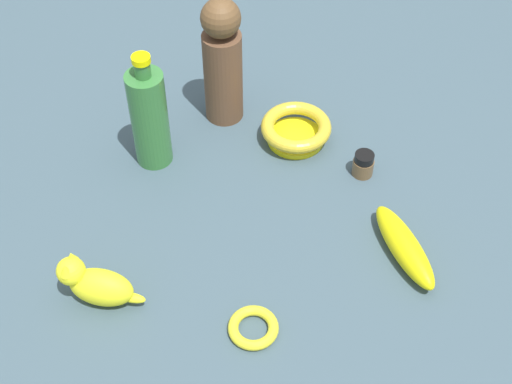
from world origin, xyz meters
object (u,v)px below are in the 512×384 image
Objects in this scene: person_figure_adult at (222,61)px; banana at (404,247)px; nail_polish_jar at (363,164)px; bowl at (296,129)px; cat_figurine at (95,284)px; bangle at (253,328)px; bottle_tall at (149,117)px.

person_figure_adult reaches higher than banana.
bowl is at bearing 66.16° from nail_polish_jar.
banana is (-0.27, -0.37, -0.11)m from person_figure_adult.
banana is (-0.23, -0.22, -0.00)m from bowl.
nail_polish_jar is 0.18× the size of person_figure_adult.
person_figure_adult is (0.46, -0.09, 0.09)m from cat_figurine.
banana is at bearing -126.15° from person_figure_adult.
nail_polish_jar is 0.32m from person_figure_adult.
nail_polish_jar is at bearing 173.95° from banana.
bangle is at bearing -80.38° from banana.
nail_polish_jar is at bearing -83.23° from bottle_tall.
person_figure_adult is 0.19m from bowl.
nail_polish_jar reaches higher than bowl.
cat_figurine reaches higher than bowl.
bangle is 0.42m from bottle_tall.
bowl is 1.71× the size of bangle.
banana reaches higher than bowl.
cat_figurine reaches higher than banana.
cat_figurine is 0.53× the size of person_figure_adult.
bangle is at bearing -178.00° from bowl.
cat_figurine is at bearing 150.86° from bowl.
bangle is at bearing 161.86° from nail_polish_jar.
nail_polish_jar is 0.36× the size of bowl.
person_figure_adult reaches higher than bowl.
bangle is at bearing -90.84° from cat_figurine.
bottle_tall is (-0.10, 0.25, 0.07)m from bowl.
person_figure_adult is 1.96× the size of bowl.
cat_figurine is 0.50m from banana.
bottle_tall is (0.13, 0.47, 0.08)m from banana.
cat_figurine is 0.32m from bottle_tall.
bowl is 0.73× the size of banana.
nail_polish_jar is 0.19m from banana.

